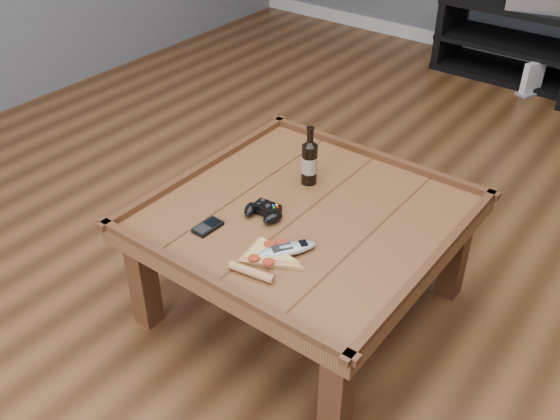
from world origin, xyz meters
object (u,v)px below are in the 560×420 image
Objects in this scene: pizza_slice at (265,257)px; smartphone at (208,227)px; game_console at (532,80)px; beer_bottle at (309,161)px; coffee_table at (305,225)px; media_console at (546,47)px; remote_control at (287,249)px; game_controller at (264,211)px.

pizza_slice is 0.26m from smartphone.
beer_bottle is at bearing -69.76° from game_console.
game_console is at bearing 86.98° from beer_bottle.
coffee_table is at bearing 56.12° from smartphone.
beer_bottle is at bearing 121.42° from coffee_table.
media_console reaches higher than remote_control.
beer_bottle is at bearing 99.72° from pizza_slice.
pizza_slice is (0.05, -3.04, 0.21)m from media_console.
coffee_table is at bearing 144.91° from remote_control.
beer_bottle reaches higher than media_console.
remote_control is 0.93× the size of game_console.
game_controller reaches higher than coffee_table.
coffee_table is 5.11× the size of remote_control.
game_console is at bearing 87.65° from smartphone.
pizza_slice is at bearing -88.98° from media_console.
media_console is 2.87m from game_controller.
media_console is 4.73× the size of pizza_slice.
pizza_slice reaches higher than game_console.
game_controller is 0.22m from remote_control.
smartphone is 0.53× the size of remote_control.
pizza_slice is at bearing -79.56° from coffee_table.
game_console is at bearing 81.65° from pizza_slice.
remote_control is at bearing -68.84° from coffee_table.
remote_control is at bearing -88.32° from media_console.
game_controller reaches higher than pizza_slice.
media_console is at bearing 82.03° from pizza_slice.
game_controller is 0.74× the size of game_console.
smartphone is (-0.11, -0.17, -0.01)m from game_controller.
pizza_slice is 1.36× the size of game_console.
remote_control is (0.03, 0.07, 0.01)m from pizza_slice.
media_console reaches higher than smartphone.
pizza_slice is (0.05, -0.29, 0.07)m from coffee_table.
game_console is (0.02, 2.52, -0.29)m from coffee_table.
smartphone is (-0.26, 0.01, -0.00)m from pizza_slice.
pizza_slice is at bearing -71.28° from beer_bottle.
pizza_slice is (0.15, -0.18, -0.01)m from game_controller.
media_console is 6.07× the size of beer_bottle.
beer_bottle reaches higher than coffee_table.
coffee_table is 0.74× the size of media_console.
smartphone is 0.49× the size of game_console.
coffee_table is at bearing -58.58° from beer_bottle.
beer_bottle is 1.43× the size of game_controller.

